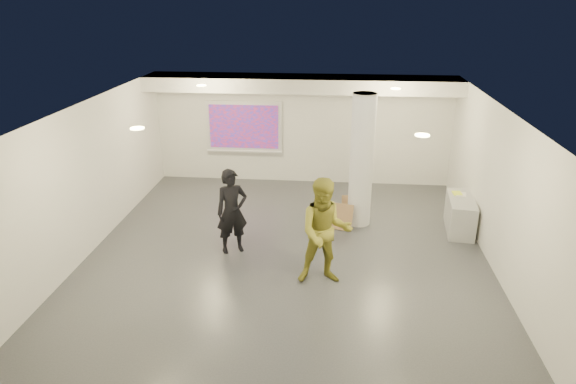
# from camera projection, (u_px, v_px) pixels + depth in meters

# --- Properties ---
(floor) EXTENTS (8.00, 9.00, 0.01)m
(floor) POSITION_uv_depth(u_px,v_px,m) (286.00, 257.00, 10.33)
(floor) COLOR #373A3E
(floor) RESTS_ON ground
(ceiling) EXTENTS (8.00, 9.00, 0.01)m
(ceiling) POSITION_uv_depth(u_px,v_px,m) (286.00, 110.00, 9.24)
(ceiling) COLOR white
(ceiling) RESTS_ON floor
(wall_back) EXTENTS (8.00, 0.01, 3.00)m
(wall_back) POSITION_uv_depth(u_px,v_px,m) (302.00, 129.00, 13.96)
(wall_back) COLOR silver
(wall_back) RESTS_ON floor
(wall_front) EXTENTS (8.00, 0.01, 3.00)m
(wall_front) POSITION_uv_depth(u_px,v_px,m) (245.00, 332.00, 5.61)
(wall_front) COLOR silver
(wall_front) RESTS_ON floor
(wall_left) EXTENTS (0.01, 9.00, 3.00)m
(wall_left) POSITION_uv_depth(u_px,v_px,m) (85.00, 181.00, 10.14)
(wall_left) COLOR silver
(wall_left) RESTS_ON floor
(wall_right) EXTENTS (0.01, 9.00, 3.00)m
(wall_right) POSITION_uv_depth(u_px,v_px,m) (502.00, 195.00, 9.43)
(wall_right) COLOR silver
(wall_right) RESTS_ON floor
(soffit_band) EXTENTS (8.00, 1.10, 0.36)m
(soffit_band) POSITION_uv_depth(u_px,v_px,m) (301.00, 84.00, 12.97)
(soffit_band) COLOR silver
(soffit_band) RESTS_ON ceiling
(downlight_nw) EXTENTS (0.22, 0.22, 0.02)m
(downlight_nw) POSITION_uv_depth(u_px,v_px,m) (201.00, 85.00, 11.76)
(downlight_nw) COLOR #FFED8E
(downlight_nw) RESTS_ON ceiling
(downlight_ne) EXTENTS (0.22, 0.22, 0.02)m
(downlight_ne) POSITION_uv_depth(u_px,v_px,m) (396.00, 89.00, 11.37)
(downlight_ne) COLOR #FFED8E
(downlight_ne) RESTS_ON ceiling
(downlight_sw) EXTENTS (0.22, 0.22, 0.02)m
(downlight_sw) POSITION_uv_depth(u_px,v_px,m) (137.00, 128.00, 8.05)
(downlight_sw) COLOR #FFED8E
(downlight_sw) RESTS_ON ceiling
(downlight_se) EXTENTS (0.22, 0.22, 0.02)m
(downlight_se) POSITION_uv_depth(u_px,v_px,m) (422.00, 135.00, 7.66)
(downlight_se) COLOR #FFED8E
(downlight_se) RESTS_ON ceiling
(column) EXTENTS (0.52, 0.52, 3.00)m
(column) POSITION_uv_depth(u_px,v_px,m) (362.00, 161.00, 11.32)
(column) COLOR silver
(column) RESTS_ON floor
(projection_screen) EXTENTS (2.10, 0.13, 1.42)m
(projection_screen) POSITION_uv_depth(u_px,v_px,m) (244.00, 127.00, 14.05)
(projection_screen) COLOR silver
(projection_screen) RESTS_ON wall_back
(credenza) EXTENTS (0.67, 1.35, 0.76)m
(credenza) POSITION_uv_depth(u_px,v_px,m) (460.00, 215.00, 11.36)
(credenza) COLOR #939699
(credenza) RESTS_ON floor
(papers_stack) EXTENTS (0.27, 0.32, 0.02)m
(papers_stack) POSITION_uv_depth(u_px,v_px,m) (461.00, 194.00, 11.44)
(papers_stack) COLOR silver
(papers_stack) RESTS_ON credenza
(postit_pad) EXTENTS (0.20, 0.27, 0.03)m
(postit_pad) POSITION_uv_depth(u_px,v_px,m) (457.00, 193.00, 11.49)
(postit_pad) COLOR #E4F833
(postit_pad) RESTS_ON credenza
(cardboard_back) EXTENTS (0.62, 0.26, 0.66)m
(cardboard_back) POSITION_uv_depth(u_px,v_px,m) (355.00, 210.00, 11.73)
(cardboard_back) COLOR olive
(cardboard_back) RESTS_ON floor
(cardboard_front) EXTENTS (0.58, 0.37, 0.58)m
(cardboard_front) POSITION_uv_depth(u_px,v_px,m) (341.00, 217.00, 11.47)
(cardboard_front) COLOR olive
(cardboard_front) RESTS_ON floor
(woman) EXTENTS (0.76, 0.66, 1.75)m
(woman) POSITION_uv_depth(u_px,v_px,m) (232.00, 211.00, 10.28)
(woman) COLOR black
(woman) RESTS_ON floor
(man) EXTENTS (1.05, 0.87, 2.00)m
(man) POSITION_uv_depth(u_px,v_px,m) (325.00, 232.00, 9.12)
(man) COLOR olive
(man) RESTS_ON floor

